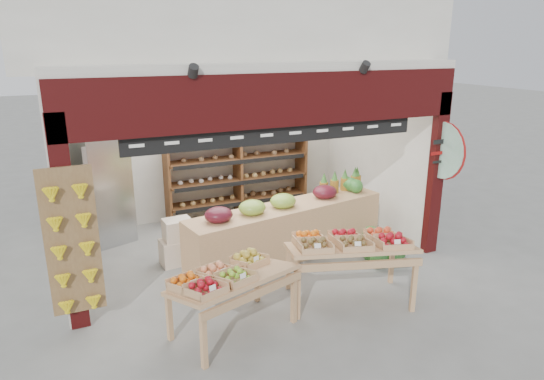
{
  "coord_description": "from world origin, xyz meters",
  "views": [
    {
      "loc": [
        -2.75,
        -6.84,
        3.36
      ],
      "look_at": [
        0.24,
        -0.2,
        1.15
      ],
      "focal_mm": 32.0,
      "sensor_mm": 36.0,
      "label": 1
    }
  ],
  "objects": [
    {
      "name": "watermelon_pile",
      "position": [
        1.82,
        -1.03,
        0.19
      ],
      "size": [
        0.74,
        0.69,
        0.53
      ],
      "color": "#1E4F1A",
      "rests_on": "ground"
    },
    {
      "name": "shop_structure",
      "position": [
        0.0,
        1.61,
        3.92
      ],
      "size": [
        6.36,
        5.12,
        5.4
      ],
      "color": "silver",
      "rests_on": "ground"
    },
    {
      "name": "gift_sign",
      "position": [
        2.75,
        -1.15,
        1.75
      ],
      "size": [
        0.04,
        0.93,
        0.92
      ],
      "color": "#A0CAB7",
      "rests_on": "ground"
    },
    {
      "name": "display_table_left",
      "position": [
        -1.15,
        -1.95,
        0.73
      ],
      "size": [
        1.65,
        1.23,
        0.95
      ],
      "color": "tan",
      "rests_on": "ground"
    },
    {
      "name": "banana_board",
      "position": [
        -2.73,
        -1.17,
        1.12
      ],
      "size": [
        0.6,
        0.15,
        1.8
      ],
      "color": "olive",
      "rests_on": "ground"
    },
    {
      "name": "cardboard_stack",
      "position": [
        -1.0,
        0.26,
        0.27
      ],
      "size": [
        1.04,
        0.75,
        0.74
      ],
      "color": "beige",
      "rests_on": "ground"
    },
    {
      "name": "ground",
      "position": [
        0.0,
        0.0,
        0.0
      ],
      "size": [
        60.0,
        60.0,
        0.0
      ],
      "primitive_type": "plane",
      "color": "slate",
      "rests_on": "ground"
    },
    {
      "name": "refrigerator",
      "position": [
        -2.12,
        1.64,
        0.96
      ],
      "size": [
        0.96,
        0.96,
        1.93
      ],
      "primitive_type": "cube",
      "rotation": [
        0.0,
        0.0,
        0.34
      ],
      "color": "#B0B3B7",
      "rests_on": "ground"
    },
    {
      "name": "back_shelving",
      "position": [
        0.47,
        1.96,
        1.08
      ],
      "size": [
        2.89,
        0.47,
        1.79
      ],
      "color": "brown",
      "rests_on": "ground"
    },
    {
      "name": "mid_counter",
      "position": [
        0.49,
        -0.24,
        0.48
      ],
      "size": [
        3.52,
        1.26,
        1.09
      ],
      "color": "tan",
      "rests_on": "ground"
    },
    {
      "name": "display_table_right",
      "position": [
        0.62,
        -1.86,
        0.82
      ],
      "size": [
        1.83,
        1.36,
        1.04
      ],
      "color": "tan",
      "rests_on": "ground"
    }
  ]
}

